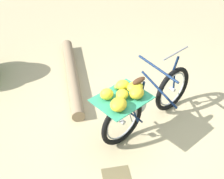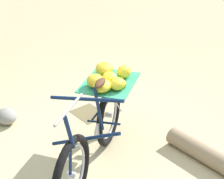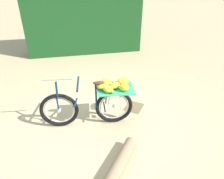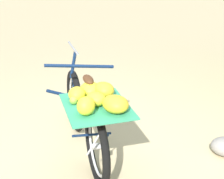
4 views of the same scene
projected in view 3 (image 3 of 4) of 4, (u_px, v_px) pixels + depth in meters
ground_plane at (104, 120)px, 4.25m from camera, size 60.00×60.00×0.00m
foliage_hedge at (84, 16)px, 7.37m from camera, size 3.17×3.78×2.57m
bicycle at (94, 102)px, 3.92m from camera, size 1.19×1.67×1.03m
path_stone at (106, 85)px, 5.37m from camera, size 0.31×0.26×0.19m
leaf_litter_patch at (134, 107)px, 4.66m from camera, size 0.44×0.36×0.01m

